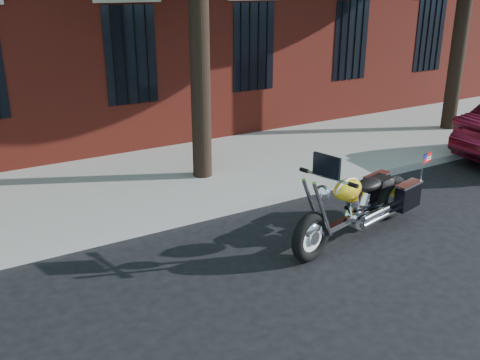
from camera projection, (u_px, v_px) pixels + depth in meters
ground at (265, 249)px, 7.68m from camera, size 120.00×120.00×0.00m
curb at (218, 211)px, 8.77m from camera, size 40.00×0.16×0.15m
sidewalk at (171, 178)px, 10.28m from camera, size 40.00×3.60×0.15m
motorcycle at (362, 205)px, 7.94m from camera, size 2.92×1.21×1.46m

